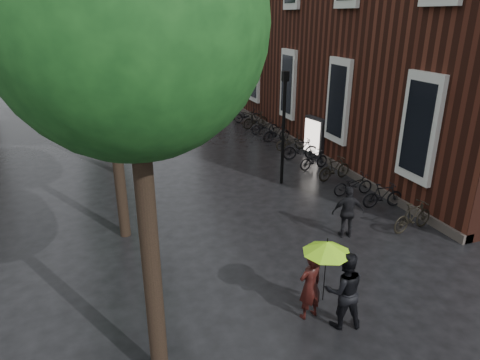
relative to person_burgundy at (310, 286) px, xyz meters
name	(u,v)px	position (x,y,z in m)	size (l,w,h in m)	color
brick_building	(336,23)	(10.98, 17.82, 5.16)	(10.20, 33.20, 12.00)	#38160F
street_trees	(95,18)	(-3.48, 14.27, 5.51)	(4.33, 34.03, 8.91)	black
person_burgundy	(310,286)	(0.00, 0.00, 0.00)	(0.60, 0.40, 1.66)	black
person_black	(344,290)	(0.56, -0.49, 0.07)	(0.88, 0.68, 1.81)	black
lime_umbrella	(327,247)	(0.22, -0.20, 1.04)	(1.06, 1.06, 1.56)	black
pedestrian_walking	(348,212)	(2.89, 3.00, 0.00)	(0.98, 0.41, 1.67)	black
parked_bicycles	(298,147)	(5.12, 10.87, -0.36)	(1.99, 16.32, 1.05)	black
ad_lightbox	(314,137)	(5.81, 10.50, 0.15)	(0.30, 1.29, 1.94)	black
lamp_post	(284,118)	(2.88, 7.81, 1.90)	(0.23, 0.23, 4.49)	black
cycle_sign	(133,108)	(-2.12, 15.50, 1.13)	(0.16, 0.54, 2.97)	#262628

